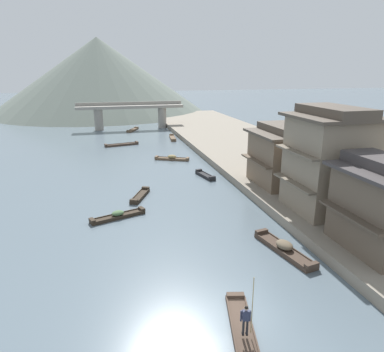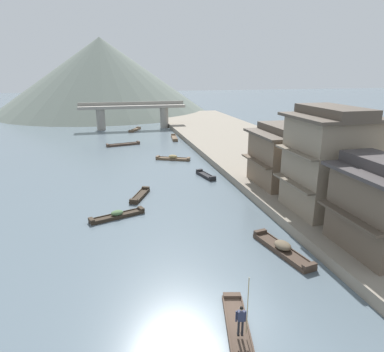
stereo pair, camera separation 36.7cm
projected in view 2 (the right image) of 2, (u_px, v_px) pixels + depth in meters
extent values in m
plane|color=slate|center=(228.00, 313.00, 18.53)|extent=(400.00, 400.00, 0.00)
cube|color=gray|center=(269.00, 157.00, 50.07)|extent=(18.00, 110.00, 0.83)
cube|color=#423328|center=(237.00, 327.00, 17.36)|extent=(2.15, 4.93, 0.21)
cube|color=#423328|center=(232.00, 296.00, 19.46)|extent=(1.03, 0.57, 0.19)
cube|color=#423328|center=(227.00, 325.00, 17.32)|extent=(1.05, 4.22, 0.08)
cube|color=#423328|center=(248.00, 325.00, 17.33)|extent=(1.05, 4.22, 0.08)
cube|color=black|center=(238.00, 334.00, 16.45)|extent=(0.14, 0.24, 0.05)
cylinder|color=#232328|center=(239.00, 328.00, 16.29)|extent=(0.11, 0.11, 0.78)
cube|color=black|center=(242.00, 334.00, 16.45)|extent=(0.14, 0.24, 0.05)
cylinder|color=#232328|center=(242.00, 327.00, 16.29)|extent=(0.11, 0.11, 0.78)
cube|color=#2D334C|center=(241.00, 316.00, 16.10)|extent=(0.35, 0.26, 0.52)
cylinder|color=#2D334C|center=(236.00, 316.00, 16.17)|extent=(0.08, 0.08, 0.56)
cylinder|color=#2D334C|center=(245.00, 316.00, 16.18)|extent=(0.08, 0.08, 0.56)
sphere|color=#DBB28E|center=(241.00, 308.00, 15.98)|extent=(0.20, 0.20, 0.20)
sphere|color=black|center=(241.00, 308.00, 15.97)|extent=(0.18, 0.18, 0.18)
cylinder|color=tan|center=(248.00, 306.00, 16.07)|extent=(0.04, 0.04, 3.00)
cube|color=brown|center=(174.00, 138.00, 64.93)|extent=(1.47, 5.29, 0.27)
cube|color=brown|center=(173.00, 135.00, 67.19)|extent=(0.84, 0.45, 0.25)
cube|color=brown|center=(175.00, 139.00, 62.52)|extent=(0.84, 0.45, 0.25)
cube|color=brown|center=(172.00, 137.00, 64.83)|extent=(0.60, 4.70, 0.08)
cube|color=brown|center=(176.00, 137.00, 64.93)|extent=(0.60, 4.70, 0.08)
cube|color=#33281E|center=(140.00, 196.00, 35.28)|extent=(2.44, 4.07, 0.26)
cube|color=#33281E|center=(134.00, 200.00, 33.43)|extent=(0.84, 0.64, 0.23)
cube|color=#33281E|center=(146.00, 188.00, 36.98)|extent=(0.84, 0.64, 0.23)
cube|color=#33281E|center=(144.00, 195.00, 35.16)|extent=(1.54, 3.30, 0.08)
cube|color=#33281E|center=(136.00, 194.00, 35.29)|extent=(1.54, 3.30, 0.08)
cube|color=brown|center=(135.00, 130.00, 73.89)|extent=(2.98, 4.81, 0.25)
cube|color=brown|center=(139.00, 127.00, 75.96)|extent=(0.92, 0.70, 0.23)
cube|color=brown|center=(131.00, 131.00, 71.67)|extent=(0.92, 0.70, 0.23)
cube|color=brown|center=(133.00, 129.00, 73.92)|extent=(1.98, 3.98, 0.08)
cube|color=brown|center=(137.00, 129.00, 73.75)|extent=(1.98, 3.98, 0.08)
cube|color=#423328|center=(282.00, 251.00, 24.60)|extent=(2.16, 5.75, 0.29)
cube|color=#423328|center=(260.00, 232.00, 26.85)|extent=(1.05, 0.54, 0.26)
cube|color=#423328|center=(310.00, 266.00, 22.20)|extent=(1.05, 0.54, 0.26)
cube|color=#423328|center=(276.00, 250.00, 24.35)|extent=(1.05, 5.06, 0.08)
cube|color=#423328|center=(288.00, 247.00, 24.76)|extent=(1.05, 5.06, 0.08)
ellipsoid|color=brown|center=(283.00, 245.00, 24.48)|extent=(1.25, 1.57, 0.55)
cube|color=#232326|center=(206.00, 176.00, 41.97)|extent=(1.62, 3.73, 0.28)
cube|color=#232326|center=(199.00, 170.00, 43.32)|extent=(0.82, 0.52, 0.25)
cube|color=#232326|center=(213.00, 177.00, 40.46)|extent=(0.82, 0.52, 0.25)
cube|color=#232326|center=(203.00, 175.00, 41.75)|extent=(0.76, 3.08, 0.08)
cube|color=#232326|center=(209.00, 174.00, 42.08)|extent=(0.76, 3.08, 0.08)
cube|color=#423328|center=(123.00, 145.00, 59.49)|extent=(5.72, 2.24, 0.25)
cube|color=#423328|center=(108.00, 145.00, 58.29)|extent=(0.55, 0.98, 0.23)
cube|color=#423328|center=(138.00, 142.00, 60.56)|extent=(0.55, 0.98, 0.23)
cube|color=#423328|center=(124.00, 144.00, 59.04)|extent=(5.02, 1.21, 0.08)
cube|color=#423328|center=(122.00, 143.00, 59.85)|extent=(5.02, 1.21, 0.08)
cube|color=brown|center=(173.00, 159.00, 49.93)|extent=(4.82, 2.99, 0.24)
cube|color=brown|center=(189.00, 158.00, 49.42)|extent=(0.71, 0.97, 0.21)
cube|color=brown|center=(158.00, 157.00, 50.31)|extent=(0.71, 0.97, 0.21)
cube|color=brown|center=(174.00, 157.00, 50.32)|extent=(3.97, 1.94, 0.08)
cube|color=brown|center=(172.00, 159.00, 49.46)|extent=(3.97, 1.94, 0.08)
ellipsoid|color=olive|center=(173.00, 157.00, 49.83)|extent=(1.52, 1.35, 0.49)
cube|color=#33281E|center=(117.00, 216.00, 30.42)|extent=(4.85, 2.43, 0.24)
cube|color=#33281E|center=(91.00, 220.00, 29.16)|extent=(0.60, 0.85, 0.22)
cube|color=#33281E|center=(141.00, 209.00, 31.54)|extent=(0.60, 0.85, 0.22)
cube|color=#33281E|center=(119.00, 216.00, 30.06)|extent=(4.12, 1.52, 0.08)
cube|color=#33281E|center=(116.00, 213.00, 30.69)|extent=(4.12, 1.52, 0.08)
ellipsoid|color=#4C6B42|center=(117.00, 213.00, 30.32)|extent=(1.29, 1.10, 0.43)
cube|color=brown|center=(383.00, 213.00, 22.74)|extent=(4.52, 5.69, 5.20)
cube|color=#4D4135|center=(348.00, 217.00, 22.15)|extent=(0.70, 5.69, 0.16)
cube|color=gray|center=(328.00, 166.00, 28.95)|extent=(5.50, 5.64, 7.80)
cube|color=#6E6151|center=(293.00, 183.00, 28.63)|extent=(0.70, 5.64, 0.16)
cube|color=#6E6151|center=(295.00, 152.00, 27.87)|extent=(0.70, 5.64, 0.16)
cube|color=#4C4238|center=(333.00, 117.00, 27.78)|extent=(6.40, 6.54, 0.24)
cube|color=#4C4238|center=(334.00, 111.00, 27.64)|extent=(3.30, 6.54, 0.70)
cube|color=#75604C|center=(285.00, 159.00, 36.25)|extent=(5.74, 6.06, 5.20)
cube|color=brown|center=(256.00, 161.00, 35.52)|extent=(0.70, 6.06, 0.16)
cube|color=#4C4238|center=(287.00, 133.00, 35.45)|extent=(6.64, 6.96, 0.24)
cube|color=#4C4238|center=(287.00, 129.00, 35.32)|extent=(3.44, 6.96, 0.70)
cube|color=gray|center=(133.00, 107.00, 74.88)|extent=(22.62, 2.40, 0.60)
cylinder|color=gray|center=(101.00, 120.00, 74.07)|extent=(1.80, 1.80, 4.40)
cylinder|color=gray|center=(164.00, 118.00, 77.14)|extent=(1.80, 1.80, 4.40)
cube|color=gray|center=(132.00, 103.00, 75.62)|extent=(22.62, 0.30, 0.70)
cone|color=slate|center=(102.00, 75.00, 105.17)|extent=(62.64, 62.64, 21.54)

